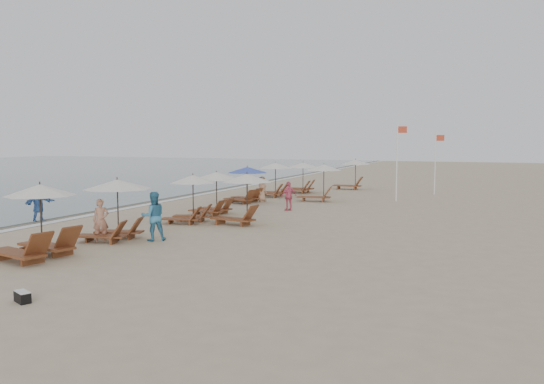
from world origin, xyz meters
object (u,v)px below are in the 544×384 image
at_px(lounger_station_4, 244,183).
at_px(inland_station_1, 319,179).
at_px(inland_station_2, 352,172).
at_px(beachgoer_far_a, 289,196).
at_px(duffel_bag, 22,297).
at_px(beachgoer_far_b, 262,189).
at_px(flag_pole_near, 398,158).
at_px(lounger_station_3, 214,190).
at_px(lounger_station_1, 114,206).
at_px(lounger_station_5, 272,180).
at_px(waterline_walker, 38,203).
at_px(beachgoer_near, 101,220).
at_px(beachgoer_mid_a, 153,216).
at_px(lounger_station_0, 34,227).
at_px(lounger_station_2, 189,198).
at_px(inland_station_0, 241,194).
at_px(lounger_station_6, 300,177).

xyz_separation_m(lounger_station_4, inland_station_1, (3.86, 2.44, 0.17)).
xyz_separation_m(inland_station_2, beachgoer_far_a, (-0.00, -13.54, -0.54)).
height_order(inland_station_2, duffel_bag, inland_station_2).
relative_size(beachgoer_far_b, flag_pole_near, 0.32).
bearing_deg(lounger_station_3, lounger_station_1, -90.27).
relative_size(lounger_station_5, waterline_walker, 1.57).
xyz_separation_m(lounger_station_5, beachgoer_far_a, (3.48, -6.26, -0.34)).
bearing_deg(beachgoer_near, lounger_station_3, 47.98).
height_order(lounger_station_1, beachgoer_far_a, lounger_station_1).
bearing_deg(beachgoer_mid_a, beachgoer_near, -14.91).
height_order(lounger_station_0, lounger_station_3, lounger_station_0).
relative_size(lounger_station_4, flag_pole_near, 0.56).
distance_m(lounger_station_0, beachgoer_mid_a, 4.37).
distance_m(lounger_station_2, duffel_bag, 12.34).
height_order(lounger_station_3, lounger_station_4, lounger_station_4).
bearing_deg(lounger_station_0, inland_station_0, 71.08).
distance_m(inland_station_2, beachgoer_near, 24.61).
bearing_deg(lounger_station_5, inland_station_1, -20.81).
bearing_deg(lounger_station_3, duffel_bag, -78.65).
relative_size(beachgoer_mid_a, duffel_bag, 3.43).
relative_size(inland_station_0, inland_station_1, 0.99).
bearing_deg(beachgoer_near, flag_pole_near, 26.60).
bearing_deg(lounger_station_1, lounger_station_5, 91.71).
height_order(beachgoer_mid_a, beachgoer_far_a, beachgoer_mid_a).
bearing_deg(lounger_station_6, beachgoer_mid_a, -86.90).
distance_m(inland_station_0, inland_station_1, 10.15).
relative_size(lounger_station_0, lounger_station_3, 1.08).
bearing_deg(lounger_station_3, inland_station_1, 68.02).
xyz_separation_m(lounger_station_1, inland_station_0, (2.69, 5.22, 0.08)).
bearing_deg(flag_pole_near, waterline_walker, -133.58).
bearing_deg(inland_station_1, inland_station_0, -92.50).
xyz_separation_m(lounger_station_0, lounger_station_6, (0.60, 23.46, 0.10)).
xyz_separation_m(beachgoer_far_b, flag_pole_near, (7.45, 3.41, 1.85)).
bearing_deg(waterline_walker, flag_pole_near, -35.78).
relative_size(lounger_station_6, beachgoer_near, 1.72).
bearing_deg(lounger_station_5, lounger_station_2, -86.04).
relative_size(inland_station_1, inland_station_2, 0.99).
bearing_deg(inland_station_1, inland_station_2, 91.03).
distance_m(lounger_station_0, duffel_bag, 5.00).
xyz_separation_m(lounger_station_4, lounger_station_5, (0.22, 3.82, -0.07)).
height_order(lounger_station_5, lounger_station_6, lounger_station_5).
bearing_deg(beachgoer_near, inland_station_1, 38.10).
bearing_deg(lounger_station_5, duffel_bag, -81.64).
xyz_separation_m(inland_station_0, beachgoer_near, (-3.01, -5.57, -0.58)).
distance_m(inland_station_2, flag_pole_near, 8.25).
height_order(beachgoer_far_b, waterline_walker, waterline_walker).
height_order(lounger_station_6, inland_station_1, inland_station_1).
height_order(lounger_station_0, flag_pole_near, flag_pole_near).
bearing_deg(lounger_station_3, flag_pole_near, 52.09).
relative_size(lounger_station_0, flag_pole_near, 0.58).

